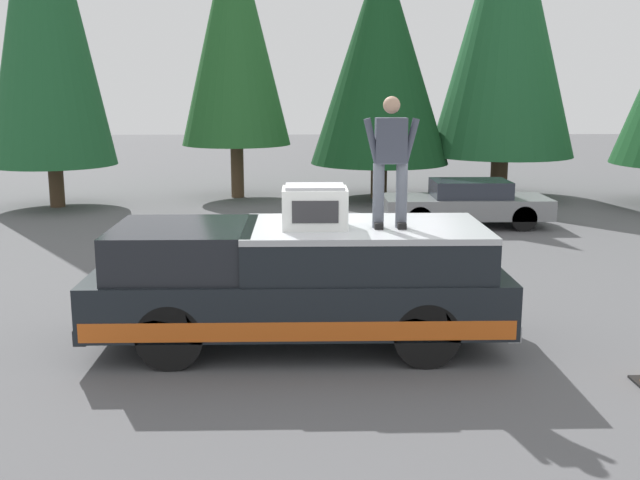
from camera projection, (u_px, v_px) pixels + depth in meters
name	position (u px, v px, depth m)	size (l,w,h in m)	color
ground_plane	(331.00, 338.00, 10.55)	(90.00, 90.00, 0.00)	#565659
pickup_truck	(299.00, 282.00, 10.14)	(2.01, 5.54, 1.65)	black
compressor_unit	(315.00, 207.00, 9.78)	(0.65, 0.84, 0.56)	silver
person_on_truck_bed	(391.00, 159.00, 9.66)	(0.29, 0.72, 1.69)	#4C515B
parked_car_grey	(467.00, 203.00, 18.88)	(1.64, 4.10, 1.16)	gray
conifer_left	(507.00, 17.00, 22.94)	(4.47, 4.47, 9.75)	#4C3826
conifer_center_left	(381.00, 56.00, 22.86)	(4.27, 4.27, 7.62)	#4C3826
conifer_center_right	(234.00, 30.00, 22.88)	(3.37, 3.37, 8.62)	#4C3826
conifer_right	(43.00, 0.00, 20.84)	(3.55, 3.55, 10.41)	#4C3826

